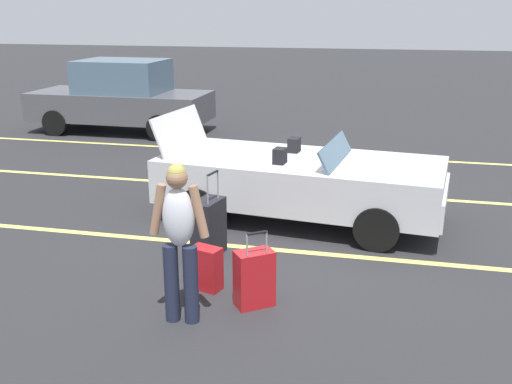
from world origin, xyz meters
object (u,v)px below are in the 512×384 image
at_px(convertible_car, 313,183).
at_px(suitcase_large_black, 208,228).
at_px(suitcase_small_carryon, 206,268).
at_px(parked_sedan_near, 122,97).
at_px(suitcase_medium_bright, 254,278).
at_px(traveler_person, 179,235).

bearing_deg(convertible_car, suitcase_large_black, -118.97).
distance_m(suitcase_small_carryon, parked_sedan_near, 9.43).
bearing_deg(suitcase_small_carryon, suitcase_medium_bright, 84.73).
distance_m(suitcase_medium_bright, suitcase_small_carryon, 0.67).
height_order(convertible_car, suitcase_medium_bright, convertible_car).
bearing_deg(suitcase_large_black, suitcase_small_carryon, 117.88).
height_order(convertible_car, suitcase_large_black, convertible_car).
xyz_separation_m(suitcase_large_black, suitcase_medium_bright, (0.88, -1.20, -0.06)).
xyz_separation_m(suitcase_large_black, parked_sedan_near, (-4.51, 7.17, 0.52)).
xyz_separation_m(suitcase_medium_bright, parked_sedan_near, (-5.39, 8.37, 0.58)).
relative_size(convertible_car, parked_sedan_near, 0.96).
distance_m(suitcase_large_black, suitcase_medium_bright, 1.49).
bearing_deg(suitcase_large_black, traveler_person, 110.24).
relative_size(suitcase_large_black, suitcase_medium_bright, 1.29).
xyz_separation_m(convertible_car, parked_sedan_near, (-5.64, 5.59, 0.30)).
height_order(traveler_person, parked_sedan_near, parked_sedan_near).
distance_m(suitcase_large_black, traveler_person, 1.79).
relative_size(suitcase_large_black, suitcase_small_carryon, 2.23).
distance_m(suitcase_large_black, suitcase_small_carryon, 0.98).
bearing_deg(traveler_person, suitcase_small_carryon, -5.42).
bearing_deg(traveler_person, convertible_car, -18.79).
height_order(suitcase_small_carryon, traveler_person, traveler_person).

